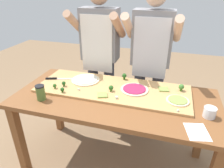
{
  "coord_description": "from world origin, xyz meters",
  "views": [
    {
      "loc": [
        0.41,
        -1.47,
        1.69
      ],
      "look_at": [
        -0.05,
        0.1,
        0.86
      ],
      "focal_mm": 32.7,
      "sensor_mm": 36.0,
      "label": 1
    }
  ],
  "objects_px": {
    "prep_table": "(115,107)",
    "pizza_slice_center": "(164,89)",
    "pizza_whole_pesto_green": "(178,100)",
    "cook_left": "(100,51)",
    "broccoli_floret_front_left": "(55,86)",
    "broccoli_floret_front_mid": "(181,87)",
    "broccoli_floret_back_right": "(64,83)",
    "cheese_crumble_c": "(79,90)",
    "flour_cup": "(210,113)",
    "pizza_whole_white_garlic": "(86,80)",
    "cook_right": "(151,55)",
    "cheese_crumble_a": "(116,97)",
    "chefs_knife": "(55,79)",
    "pizza_whole_beet_magenta": "(134,89)",
    "pizza_slice_near_right": "(102,95)",
    "cheese_crumble_b": "(178,111)",
    "broccoli_floret_center_left": "(124,76)",
    "sauce_jar": "(41,93)",
    "broccoli_floret_back_left": "(62,90)",
    "recipe_note": "(197,132)",
    "broccoli_floret_back_mid": "(111,88)"
  },
  "relations": [
    {
      "from": "broccoli_floret_front_mid",
      "to": "cheese_crumble_c",
      "type": "distance_m",
      "value": 0.91
    },
    {
      "from": "broccoli_floret_back_mid",
      "to": "broccoli_floret_front_mid",
      "type": "xyz_separation_m",
      "value": [
        0.6,
        0.18,
        0.01
      ]
    },
    {
      "from": "pizza_whole_beet_magenta",
      "to": "cheese_crumble_b",
      "type": "relative_size",
      "value": 17.86
    },
    {
      "from": "broccoli_floret_center_left",
      "to": "flour_cup",
      "type": "distance_m",
      "value": 0.84
    },
    {
      "from": "broccoli_floret_back_right",
      "to": "cheese_crumble_c",
      "type": "distance_m",
      "value": 0.17
    },
    {
      "from": "pizza_slice_near_right",
      "to": "broccoli_floret_back_right",
      "type": "height_order",
      "value": "broccoli_floret_back_right"
    },
    {
      "from": "chefs_knife",
      "to": "cook_right",
      "type": "relative_size",
      "value": 0.16
    },
    {
      "from": "cook_left",
      "to": "sauce_jar",
      "type": "bearing_deg",
      "value": -106.51
    },
    {
      "from": "broccoli_floret_back_right",
      "to": "broccoli_floret_center_left",
      "type": "distance_m",
      "value": 0.59
    },
    {
      "from": "broccoli_floret_front_mid",
      "to": "cook_right",
      "type": "bearing_deg",
      "value": 132.53
    },
    {
      "from": "broccoli_floret_front_mid",
      "to": "pizza_whole_pesto_green",
      "type": "bearing_deg",
      "value": -97.49
    },
    {
      "from": "pizza_whole_pesto_green",
      "to": "broccoli_floret_front_mid",
      "type": "relative_size",
      "value": 2.96
    },
    {
      "from": "pizza_whole_pesto_green",
      "to": "broccoli_floret_back_left",
      "type": "relative_size",
      "value": 3.97
    },
    {
      "from": "cook_right",
      "to": "cheese_crumble_a",
      "type": "bearing_deg",
      "value": -106.38
    },
    {
      "from": "broccoli_floret_center_left",
      "to": "cheese_crumble_b",
      "type": "relative_size",
      "value": 4.52
    },
    {
      "from": "pizza_whole_white_garlic",
      "to": "cheese_crumble_c",
      "type": "xyz_separation_m",
      "value": [
        0.02,
        -0.21,
        0.0
      ]
    },
    {
      "from": "broccoli_floret_front_left",
      "to": "cheese_crumble_b",
      "type": "relative_size",
      "value": 3.22
    },
    {
      "from": "broccoli_floret_center_left",
      "to": "broccoli_floret_back_left",
      "type": "bearing_deg",
      "value": -137.97
    },
    {
      "from": "broccoli_floret_center_left",
      "to": "pizza_whole_beet_magenta",
      "type": "bearing_deg",
      "value": -53.65
    },
    {
      "from": "broccoli_floret_center_left",
      "to": "cook_left",
      "type": "relative_size",
      "value": 0.04
    },
    {
      "from": "cheese_crumble_c",
      "to": "pizza_slice_near_right",
      "type": "bearing_deg",
      "value": -7.26
    },
    {
      "from": "recipe_note",
      "to": "cheese_crumble_b",
      "type": "bearing_deg",
      "value": 125.66
    },
    {
      "from": "flour_cup",
      "to": "broccoli_floret_back_left",
      "type": "bearing_deg",
      "value": -179.65
    },
    {
      "from": "broccoli_floret_front_mid",
      "to": "flour_cup",
      "type": "xyz_separation_m",
      "value": [
        0.2,
        -0.32,
        -0.02
      ]
    },
    {
      "from": "sauce_jar",
      "to": "cheese_crumble_b",
      "type": "bearing_deg",
      "value": 5.87
    },
    {
      "from": "broccoli_floret_back_right",
      "to": "cook_left",
      "type": "xyz_separation_m",
      "value": [
        0.16,
        0.57,
        0.16
      ]
    },
    {
      "from": "broccoli_floret_back_left",
      "to": "flour_cup",
      "type": "bearing_deg",
      "value": 0.35
    },
    {
      "from": "pizza_whole_pesto_green",
      "to": "broccoli_floret_back_right",
      "type": "bearing_deg",
      "value": -178.53
    },
    {
      "from": "cheese_crumble_a",
      "to": "recipe_note",
      "type": "height_order",
      "value": "cheese_crumble_a"
    },
    {
      "from": "pizza_whole_pesto_green",
      "to": "pizza_slice_center",
      "type": "height_order",
      "value": "pizza_whole_pesto_green"
    },
    {
      "from": "prep_table",
      "to": "cook_left",
      "type": "xyz_separation_m",
      "value": [
        -0.34,
        0.59,
        0.31
      ]
    },
    {
      "from": "flour_cup",
      "to": "prep_table",
      "type": "bearing_deg",
      "value": 173.5
    },
    {
      "from": "broccoli_floret_back_mid",
      "to": "chefs_knife",
      "type": "bearing_deg",
      "value": 172.73
    },
    {
      "from": "broccoli_floret_front_left",
      "to": "cheese_crumble_b",
      "type": "xyz_separation_m",
      "value": [
        1.08,
        -0.06,
        -0.02
      ]
    },
    {
      "from": "cheese_crumble_c",
      "to": "pizza_slice_center",
      "type": "bearing_deg",
      "value": 17.47
    },
    {
      "from": "cheese_crumble_b",
      "to": "flour_cup",
      "type": "height_order",
      "value": "flour_cup"
    },
    {
      "from": "chefs_knife",
      "to": "recipe_note",
      "type": "relative_size",
      "value": 1.44
    },
    {
      "from": "chefs_knife",
      "to": "pizza_whole_pesto_green",
      "type": "distance_m",
      "value": 1.18
    },
    {
      "from": "flour_cup",
      "to": "cheese_crumble_b",
      "type": "bearing_deg",
      "value": -173.92
    },
    {
      "from": "cheese_crumble_a",
      "to": "cheese_crumble_b",
      "type": "bearing_deg",
      "value": -5.77
    },
    {
      "from": "chefs_knife",
      "to": "pizza_whole_white_garlic",
      "type": "distance_m",
      "value": 0.3
    },
    {
      "from": "pizza_whole_beet_magenta",
      "to": "pizza_slice_center",
      "type": "xyz_separation_m",
      "value": [
        0.25,
        0.08,
        -0.0
      ]
    },
    {
      "from": "pizza_whole_beet_magenta",
      "to": "pizza_whole_pesto_green",
      "type": "distance_m",
      "value": 0.38
    },
    {
      "from": "broccoli_floret_front_left",
      "to": "broccoli_floret_front_mid",
      "type": "height_order",
      "value": "broccoli_floret_front_mid"
    },
    {
      "from": "broccoli_floret_back_mid",
      "to": "cook_right",
      "type": "bearing_deg",
      "value": 63.09
    },
    {
      "from": "prep_table",
      "to": "pizza_slice_center",
      "type": "bearing_deg",
      "value": 28.05
    },
    {
      "from": "chefs_knife",
      "to": "broccoli_floret_front_mid",
      "type": "bearing_deg",
      "value": 5.03
    },
    {
      "from": "broccoli_floret_back_left",
      "to": "chefs_knife",
      "type": "bearing_deg",
      "value": 132.24
    },
    {
      "from": "chefs_knife",
      "to": "cheese_crumble_a",
      "type": "relative_size",
      "value": 13.27
    },
    {
      "from": "broccoli_floret_back_mid",
      "to": "cheese_crumble_b",
      "type": "xyz_separation_m",
      "value": [
        0.57,
        -0.16,
        -0.02
      ]
    }
  ]
}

